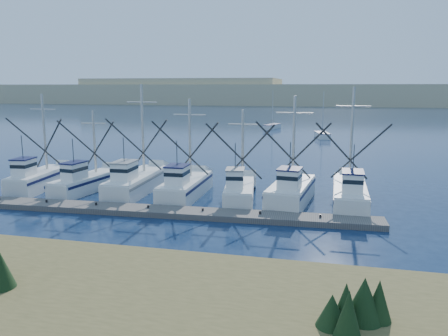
{
  "coord_description": "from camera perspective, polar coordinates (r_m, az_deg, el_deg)",
  "views": [
    {
      "loc": [
        4.69,
        -22.61,
        8.92
      ],
      "look_at": [
        -2.44,
        8.0,
        3.04
      ],
      "focal_mm": 35.0,
      "sensor_mm": 36.0,
      "label": 1
    }
  ],
  "objects": [
    {
      "name": "floating_dock",
      "position": [
        31.39,
        -8.14,
        -5.64
      ],
      "size": [
        30.44,
        3.17,
        0.41
      ],
      "primitive_type": "cube",
      "rotation": [
        0.0,
        0.0,
        0.04
      ],
      "color": "#615B57",
      "rests_on": "ground"
    },
    {
      "name": "ground",
      "position": [
        24.75,
        1.32,
        -10.53
      ],
      "size": [
        500.0,
        500.0,
        0.0
      ],
      "primitive_type": "plane",
      "color": "#0D1E3B",
      "rests_on": "ground"
    },
    {
      "name": "dune_ridge",
      "position": [
        232.69,
        12.11,
        9.39
      ],
      "size": [
        360.0,
        60.0,
        10.0
      ],
      "primitive_type": "cube",
      "color": "tan",
      "rests_on": "ground"
    },
    {
      "name": "sailboat_far",
      "position": [
        94.36,
        6.3,
        5.4
      ],
      "size": [
        3.23,
        6.35,
        8.1
      ],
      "rotation": [
        0.0,
        0.0,
        -0.26
      ],
      "color": "white",
      "rests_on": "ground"
    },
    {
      "name": "trawler_fleet",
      "position": [
        35.67,
        -4.38,
        -2.37
      ],
      "size": [
        29.22,
        9.26,
        9.14
      ],
      "color": "white",
      "rests_on": "ground"
    },
    {
      "name": "sailboat_near",
      "position": [
        78.93,
        12.7,
        4.2
      ],
      "size": [
        2.97,
        5.74,
        8.1
      ],
      "rotation": [
        0.0,
        0.0,
        0.21
      ],
      "color": "white",
      "rests_on": "ground"
    }
  ]
}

